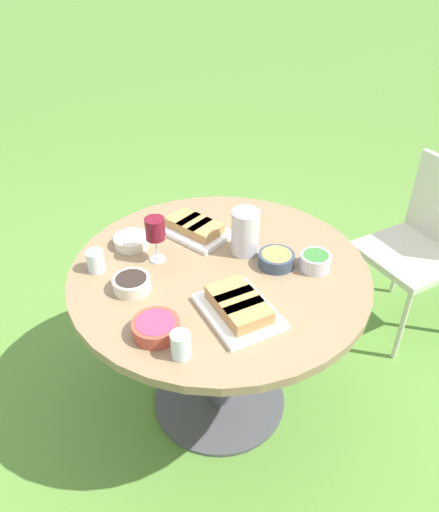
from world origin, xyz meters
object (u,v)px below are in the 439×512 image
chair_near_right (425,238)px  water_pitcher (245,232)px  wine_glass (155,230)px  dining_table (220,299)px

chair_near_right → water_pitcher: size_ratio=4.91×
wine_glass → water_pitcher: bearing=-81.3°
chair_near_right → wine_glass: (-0.49, 1.26, 0.37)m
dining_table → chair_near_right: 1.17m
dining_table → chair_near_right: bearing=-61.9°
water_pitcher → wine_glass: bearing=98.7°
chair_near_right → wine_glass: size_ratio=4.82×
water_pitcher → chair_near_right: bearing=-64.9°
dining_table → water_pitcher: size_ratio=6.24×
water_pitcher → dining_table: bearing=138.4°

